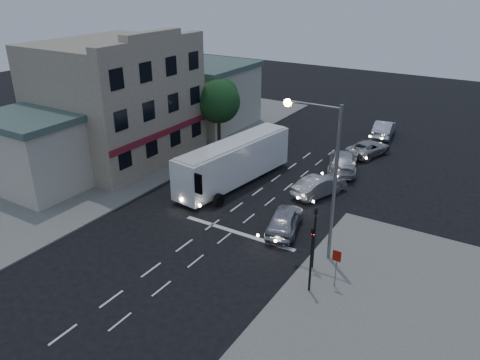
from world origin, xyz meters
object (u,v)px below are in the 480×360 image
Objects in this scene: traffic_signal_main at (314,231)px; traffic_signal_side at (312,252)px; car_extra at (384,129)px; car_sedan_b at (343,161)px; car_sedan_a at (319,186)px; car_sedan_c at (368,148)px; regulatory_sign at (336,263)px; street_tree at (219,100)px; car_suv at (284,220)px; streetlight at (325,165)px; tour_bus at (234,161)px.

traffic_signal_side is at bearing -70.51° from traffic_signal_main.
traffic_signal_side is (3.95, -27.20, 1.61)m from car_extra.
traffic_signal_main is (3.64, -14.62, 1.60)m from car_sedan_b.
car_sedan_a is at bearing 74.60° from car_sedan_b.
car_sedan_c is 1.17× the size of traffic_signal_side.
car_sedan_b is 16.54m from regulatory_sign.
car_sedan_b is at bearing 1.76° from street_tree.
car_sedan_b is at bearing -68.46° from car_sedan_a.
regulatory_sign reaches higher than car_sedan_a.
streetlight is at bearing 137.33° from car_suv.
street_tree reaches higher than traffic_signal_main.
car_extra is (0.39, 10.61, -0.01)m from car_sedan_b.
tour_bus is 2.35× the size of car_extra.
car_suv is at bearing 105.38° from car_sedan_c.
street_tree reaches higher than car_sedan_c.
tour_bus is 18.84m from car_extra.
car_sedan_c is 0.53× the size of streetlight.
car_sedan_b reaches higher than car_suv.
tour_bus reaches higher than car_extra.
streetlight is (9.68, -6.22, 3.85)m from tour_bus.
car_extra is at bearing 100.69° from regulatory_sign.
car_extra is at bearing 97.35° from traffic_signal_main.
regulatory_sign is at bearing 119.37° from car_sedan_c.
car_suv is 1.00× the size of car_sedan_a.
car_sedan_a is 0.95× the size of car_sedan_c.
car_sedan_a is at bearing 110.50° from traffic_signal_side.
car_sedan_c is at bearing -116.25° from car_sedan_b.
car_extra is 0.80× the size of street_tree.
car_extra reaches higher than car_sedan_c.
traffic_signal_side is 0.66× the size of street_tree.
tour_bus is 2.83× the size of traffic_signal_main.
traffic_signal_main is at bearing 86.45° from car_sedan_b.
streetlight is at bearing 86.85° from car_sedan_b.
traffic_signal_side is (3.62, -21.25, 1.76)m from car_sedan_c.
traffic_signal_main is at bearing 130.13° from car_sedan_a.
car_extra is at bearing 98.27° from traffic_signal_side.
car_sedan_b is 14.48m from streetlight.
tour_bus is at bearing 75.44° from car_sedan_c.
streetlight is (3.18, -7.65, 4.98)m from car_sedan_a.
car_sedan_b is 4.71m from car_sedan_c.
car_sedan_b is 1.18× the size of car_sedan_c.
car_sedan_c is at bearing 66.13° from tour_bus.
car_sedan_c is 18.74m from streetlight.
regulatory_sign is (1.70, -1.01, -0.82)m from traffic_signal_main.
traffic_signal_main is 2.10m from traffic_signal_side.
traffic_signal_side is 23.24m from street_tree.
car_sedan_a is 5.55m from car_sedan_b.
regulatory_sign is (1.00, 0.96, -0.82)m from traffic_signal_side.
tour_bus is at bearing 142.42° from traffic_signal_main.
regulatory_sign is 0.35× the size of street_tree.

